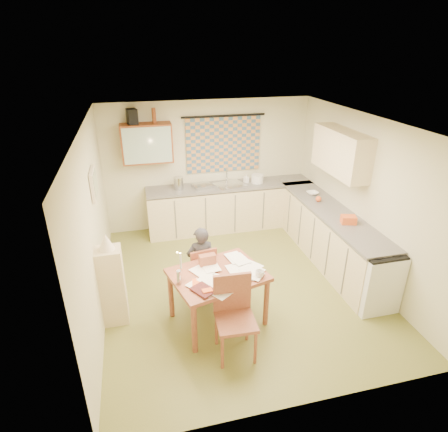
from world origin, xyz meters
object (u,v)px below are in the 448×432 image
object	(u,v)px
chair_far	(201,280)
person	(201,263)
counter_right	(329,236)
dining_table	(218,297)
counter_back	(231,207)
shelf_stand	(113,286)
stove	(374,278)

from	to	relation	value
chair_far	person	size ratio (longest dim) A/B	0.74
chair_far	person	bearing A→B (deg)	92.58
counter_right	dining_table	world-z (taller)	counter_right
counter_back	counter_right	bearing A→B (deg)	-50.67
counter_right	chair_far	xyz separation A→B (m)	(-2.32, -0.50, -0.19)
person	shelf_stand	xyz separation A→B (m)	(-1.23, -0.24, -0.02)
counter_back	stove	size ratio (longest dim) A/B	3.68
dining_table	chair_far	distance (m)	0.62
stove	chair_far	world-z (taller)	stove
counter_right	dining_table	distance (m)	2.46
counter_right	shelf_stand	bearing A→B (deg)	-167.79
stove	chair_far	xyz separation A→B (m)	(-2.32, 0.79, -0.18)
counter_right	stove	bearing A→B (deg)	-90.00
dining_table	chair_far	bearing A→B (deg)	86.29
chair_far	counter_back	bearing A→B (deg)	-124.92
counter_back	dining_table	bearing A→B (deg)	-108.34
counter_right	person	distance (m)	2.38
counter_back	person	bearing A→B (deg)	-115.34
dining_table	chair_far	world-z (taller)	chair_far
chair_far	shelf_stand	distance (m)	1.28
dining_table	shelf_stand	bearing A→B (deg)	151.15
dining_table	stove	bearing A→B (deg)	-19.86
shelf_stand	stove	bearing A→B (deg)	-8.36
stove	person	world-z (taller)	person
counter_right	shelf_stand	xyz separation A→B (m)	(-3.54, -0.77, 0.10)
counter_right	person	size ratio (longest dim) A/B	2.59
stove	shelf_stand	distance (m)	3.58
stove	dining_table	size ratio (longest dim) A/B	0.67
counter_back	shelf_stand	xyz separation A→B (m)	(-2.23, -2.36, 0.10)
stove	dining_table	world-z (taller)	stove
counter_right	dining_table	bearing A→B (deg)	-153.52
dining_table	shelf_stand	world-z (taller)	shelf_stand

